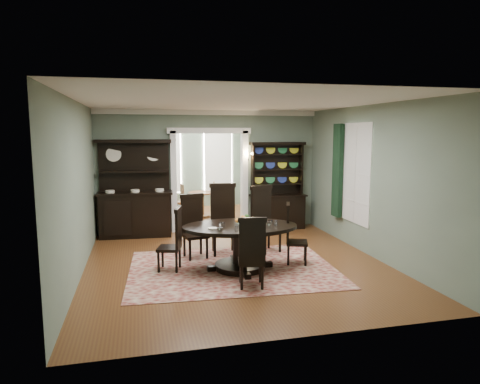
# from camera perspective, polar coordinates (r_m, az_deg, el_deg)

# --- Properties ---
(room) EXTENTS (5.51, 6.01, 3.01)m
(room) POSITION_cam_1_polar(r_m,az_deg,el_deg) (7.86, -0.59, 1.51)
(room) COLOR brown
(room) RESTS_ON ground
(parlor) EXTENTS (3.51, 3.50, 3.01)m
(parlor) POSITION_cam_1_polar(r_m,az_deg,el_deg) (13.26, -5.88, 3.85)
(parlor) COLOR brown
(parlor) RESTS_ON ground
(doorway_trim) EXTENTS (2.08, 0.25, 2.57)m
(doorway_trim) POSITION_cam_1_polar(r_m,az_deg,el_deg) (10.75, -4.10, 3.45)
(doorway_trim) COLOR silver
(doorway_trim) RESTS_ON floor
(right_window) EXTENTS (0.15, 1.47, 2.12)m
(right_window) POSITION_cam_1_polar(r_m,az_deg,el_deg) (9.63, 14.04, 2.60)
(right_window) COLOR white
(right_window) RESTS_ON wall_right
(wall_sconce) EXTENTS (0.27, 0.21, 0.21)m
(wall_sconce) POSITION_cam_1_polar(r_m,az_deg,el_deg) (10.78, 1.02, 4.93)
(wall_sconce) COLOR #AE6A2E
(wall_sconce) RESTS_ON back_wall_right
(rug) EXTENTS (3.83, 2.99, 0.01)m
(rug) POSITION_cam_1_polar(r_m,az_deg,el_deg) (7.88, -1.00, -10.18)
(rug) COLOR maroon
(rug) RESTS_ON floor
(dining_table) EXTENTS (2.17, 2.07, 0.81)m
(dining_table) POSITION_cam_1_polar(r_m,az_deg,el_deg) (7.71, 0.01, -6.26)
(dining_table) COLOR black
(dining_table) RESTS_ON rug
(centerpiece) EXTENTS (1.26, 0.81, 0.21)m
(centerpiece) POSITION_cam_1_polar(r_m,az_deg,el_deg) (7.63, 0.47, -4.04)
(centerpiece) COLOR silver
(centerpiece) RESTS_ON dining_table
(chair_far_left) EXTENTS (0.54, 0.52, 1.26)m
(chair_far_left) POSITION_cam_1_polar(r_m,az_deg,el_deg) (8.53, -6.22, -4.27)
(chair_far_left) COLOR black
(chair_far_left) RESTS_ON rug
(chair_far_mid) EXTENTS (0.58, 0.55, 1.43)m
(chair_far_mid) POSITION_cam_1_polar(r_m,az_deg,el_deg) (8.76, -2.26, -3.29)
(chair_far_mid) COLOR black
(chair_far_mid) RESTS_ON rug
(chair_far_right) EXTENTS (0.64, 0.62, 1.37)m
(chair_far_right) POSITION_cam_1_polar(r_m,az_deg,el_deg) (8.90, 3.20, -3.33)
(chair_far_right) COLOR black
(chair_far_right) RESTS_ON rug
(chair_end_left) EXTENTS (0.50, 0.52, 1.15)m
(chair_end_left) POSITION_cam_1_polar(r_m,az_deg,el_deg) (7.73, -8.76, -6.03)
(chair_end_left) COLOR black
(chair_end_left) RESTS_ON rug
(chair_end_right) EXTENTS (0.52, 0.53, 1.15)m
(chair_end_right) POSITION_cam_1_polar(r_m,az_deg,el_deg) (8.11, 6.94, -5.35)
(chair_end_right) COLOR black
(chair_end_right) RESTS_ON rug
(chair_near) EXTENTS (0.50, 0.48, 1.17)m
(chair_near) POSITION_cam_1_polar(r_m,az_deg,el_deg) (6.76, 1.59, -7.89)
(chair_near) COLOR black
(chair_near) RESTS_ON rug
(sideboard) EXTENTS (1.78, 0.72, 2.30)m
(sideboard) POSITION_cam_1_polar(r_m,az_deg,el_deg) (10.44, -13.77, -1.41)
(sideboard) COLOR black
(sideboard) RESTS_ON floor
(welsh_dresser) EXTENTS (1.42, 0.53, 2.22)m
(welsh_dresser) POSITION_cam_1_polar(r_m,az_deg,el_deg) (11.02, 5.01, -0.71)
(welsh_dresser) COLOR black
(welsh_dresser) RESTS_ON floor
(parlor_table) EXTENTS (0.80, 0.80, 0.74)m
(parlor_table) POSITION_cam_1_polar(r_m,az_deg,el_deg) (12.50, -5.05, -1.16)
(parlor_table) COLOR brown
(parlor_table) RESTS_ON parlor_floor
(parlor_chair_left) EXTENTS (0.43, 0.42, 0.98)m
(parlor_chair_left) POSITION_cam_1_polar(r_m,az_deg,el_deg) (12.39, -8.22, -1.10)
(parlor_chair_left) COLOR brown
(parlor_chair_left) RESTS_ON parlor_floor
(parlor_chair_right) EXTENTS (0.45, 0.44, 1.00)m
(parlor_chair_right) POSITION_cam_1_polar(r_m,az_deg,el_deg) (12.72, -2.97, -0.74)
(parlor_chair_right) COLOR brown
(parlor_chair_right) RESTS_ON parlor_floor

